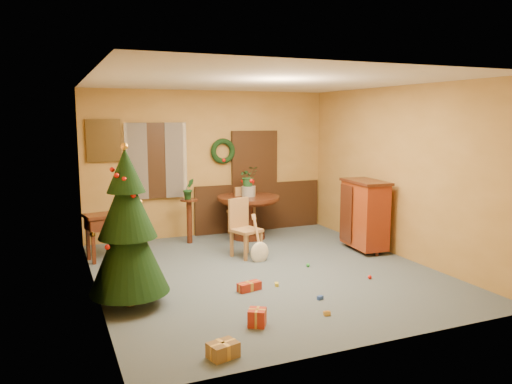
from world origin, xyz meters
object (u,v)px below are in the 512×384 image
chair_near (243,225)px  sideboard (365,213)px  christmas_tree (128,230)px  writing_desk (112,224)px  dining_table (248,209)px

chair_near → sideboard: bearing=-12.9°
christmas_tree → writing_desk: 2.32m
christmas_tree → sideboard: christmas_tree is taller
writing_desk → sideboard: (4.23, -1.20, 0.09)m
sideboard → writing_desk: bearing=164.1°
chair_near → sideboard: (2.14, -0.49, 0.14)m
sideboard → dining_table: bearing=133.7°
dining_table → christmas_tree: size_ratio=0.59×
christmas_tree → dining_table: bearing=45.1°
chair_near → sideboard: sideboard is taller
writing_desk → sideboard: size_ratio=0.75×
chair_near → dining_table: bearing=64.0°
chair_near → writing_desk: chair_near is taller
christmas_tree → sideboard: 4.44m
dining_table → sideboard: (1.58, -1.65, 0.09)m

